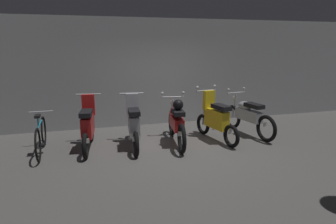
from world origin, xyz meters
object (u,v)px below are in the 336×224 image
motorbike_slot_1 (134,124)px  motorbike_slot_2 (176,122)px  motorbike_slot_3 (216,119)px  motorbike_slot_0 (88,126)px  bicycle (41,137)px  motorbike_slot_4 (248,116)px

motorbike_slot_1 → motorbike_slot_2: 1.00m
motorbike_slot_2 → motorbike_slot_3: bearing=-0.8°
motorbike_slot_0 → bicycle: size_ratio=0.97×
motorbike_slot_3 → bicycle: (-3.96, 0.20, -0.17)m
motorbike_slot_3 → motorbike_slot_4: motorbike_slot_3 is taller
motorbike_slot_0 → motorbike_slot_4: 3.97m
motorbike_slot_4 → motorbike_slot_0: bearing=179.9°
motorbike_slot_3 → bicycle: motorbike_slot_3 is taller
motorbike_slot_2 → motorbike_slot_1: bearing=176.8°
motorbike_slot_1 → motorbike_slot_2: size_ratio=0.86×
motorbike_slot_2 → bicycle: 2.98m
motorbike_slot_1 → motorbike_slot_4: bearing=2.6°
motorbike_slot_4 → bicycle: 4.96m
motorbike_slot_1 → motorbike_slot_4: motorbike_slot_1 is taller
motorbike_slot_1 → bicycle: motorbike_slot_1 is taller
motorbike_slot_3 → bicycle: size_ratio=0.96×
motorbike_slot_2 → motorbike_slot_4: (1.99, 0.19, -0.04)m
motorbike_slot_0 → motorbike_slot_2: 2.00m
motorbike_slot_1 → motorbike_slot_2: bearing=-3.2°
motorbike_slot_3 → motorbike_slot_2: bearing=179.2°
motorbike_slot_2 → bicycle: bearing=176.4°
motorbike_slot_2 → bicycle: motorbike_slot_2 is taller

